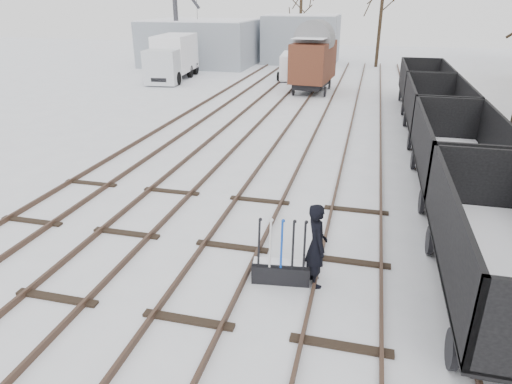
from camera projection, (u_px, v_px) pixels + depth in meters
ground at (188, 321)px, 9.06m from camera, size 120.00×120.00×0.00m
tracks at (298, 134)px, 21.24m from camera, size 13.90×52.00×0.16m
shed_left at (201, 42)px, 43.30m from camera, size 10.00×8.00×4.10m
shed_right at (302, 39)px, 44.78m from camera, size 7.00×6.00×4.50m
ground_frame at (281, 270)px, 10.25m from camera, size 1.34×0.57×1.49m
worker at (317, 245)px, 9.91m from camera, size 0.69×0.83×1.95m
freight_wagon_a at (504, 267)px, 9.11m from camera, size 2.47×6.17×2.52m
freight_wagon_b at (456, 164)px, 14.82m from camera, size 2.47×6.17×2.52m
freight_wagon_c at (435, 118)px, 20.53m from camera, size 2.47×6.17×2.52m
freight_wagon_d at (423, 92)px, 26.24m from camera, size 2.47×6.17×2.52m
box_van_wagon at (313, 60)px, 30.47m from camera, size 2.89×4.93×3.62m
lorry at (172, 57)px, 35.39m from camera, size 2.94×7.47×3.31m
panel_van at (294, 66)px, 36.06m from camera, size 2.37×4.60×1.95m
crane at (178, 43)px, 40.89m from camera, size 1.94×4.99×8.40m
tree_far_left at (300, 27)px, 46.27m from camera, size 0.30×0.30×6.54m
tree_far_right at (380, 22)px, 41.14m from camera, size 0.30×0.30×7.85m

